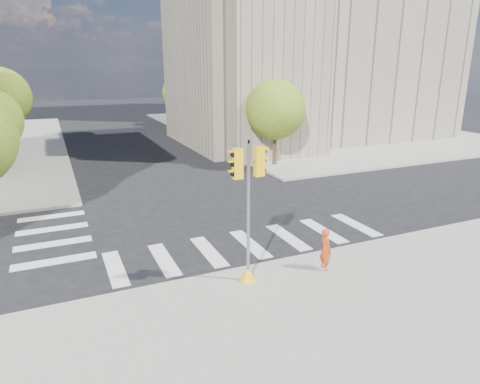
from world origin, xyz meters
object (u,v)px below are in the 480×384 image
(lamp_far, at_px, (199,89))
(traffic_signal, at_px, (248,224))
(photographer, at_px, (325,249))
(lamp_near, at_px, (257,98))

(lamp_far, height_order, traffic_signal, lamp_far)
(traffic_signal, height_order, photographer, traffic_signal)
(traffic_signal, relative_size, photographer, 3.12)
(photographer, bearing_deg, traffic_signal, 87.73)
(lamp_near, height_order, photographer, lamp_near)
(lamp_far, bearing_deg, traffic_signal, -106.20)
(traffic_signal, bearing_deg, photographer, -9.66)
(lamp_near, xyz_separation_m, lamp_far, (0.00, 14.00, 0.00))
(lamp_near, height_order, lamp_far, same)
(lamp_near, relative_size, traffic_signal, 1.71)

